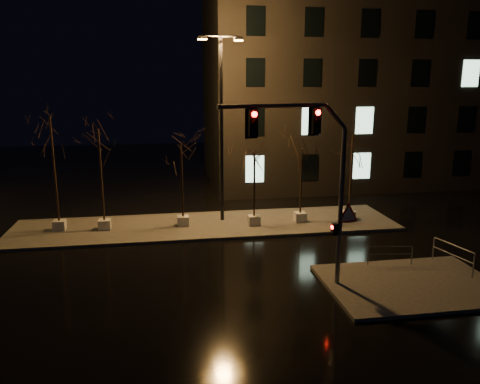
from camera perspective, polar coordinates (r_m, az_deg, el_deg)
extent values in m
plane|color=black|center=(21.63, -2.56, -8.93)|extent=(90.00, 90.00, 0.00)
cube|color=#46433F|center=(27.23, -4.08, -4.08)|extent=(22.00, 5.00, 0.15)
cube|color=#46433F|center=(20.75, 20.12, -10.53)|extent=(7.00, 5.00, 0.15)
cube|color=black|center=(41.27, 14.23, 11.90)|extent=(25.00, 12.00, 15.00)
cube|color=silver|center=(27.90, -21.14, -3.78)|extent=(0.65, 0.65, 0.55)
cylinder|color=black|center=(27.20, -21.68, 2.52)|extent=(0.11, 0.11, 5.68)
cube|color=silver|center=(27.23, -16.18, -3.81)|extent=(0.65, 0.65, 0.55)
cylinder|color=black|center=(26.57, -16.56, 1.97)|extent=(0.11, 0.11, 5.04)
cube|color=silver|center=(27.03, -6.95, -3.50)|extent=(0.65, 0.65, 0.55)
cylinder|color=black|center=(26.45, -7.09, 1.45)|extent=(0.11, 0.11, 4.21)
cube|color=silver|center=(26.93, 1.72, -3.47)|extent=(0.65, 0.65, 0.55)
cylinder|color=black|center=(26.40, 1.75, 0.95)|extent=(0.11, 0.11, 3.69)
cube|color=silver|center=(27.81, 7.33, -3.03)|extent=(0.65, 0.65, 0.55)
cylinder|color=black|center=(27.29, 7.46, 1.35)|extent=(0.11, 0.11, 3.79)
cube|color=silver|center=(28.71, 13.11, -2.76)|extent=(0.65, 0.65, 0.55)
cylinder|color=black|center=(28.13, 13.38, 2.24)|extent=(0.11, 0.11, 4.54)
cylinder|color=slate|center=(18.86, 12.18, -1.97)|extent=(0.19, 0.19, 6.30)
cylinder|color=slate|center=(16.77, 4.15, 10.42)|extent=(4.14, 1.01, 0.15)
cube|color=black|center=(17.62, 9.25, 8.53)|extent=(0.36, 0.29, 0.95)
cube|color=black|center=(16.49, 1.58, 8.39)|extent=(0.36, 0.29, 0.95)
cube|color=black|center=(18.97, 11.47, -4.49)|extent=(0.27, 0.23, 0.47)
cone|color=red|center=(19.07, 13.01, -2.83)|extent=(1.08, 0.26, 1.09)
sphere|color=#FF0C07|center=(18.26, 12.75, 9.53)|extent=(0.19, 0.19, 0.19)
cylinder|color=black|center=(26.97, -2.27, 7.32)|extent=(0.21, 0.21, 10.48)
cylinder|color=black|center=(26.95, -2.38, 18.47)|extent=(2.29, 0.52, 0.10)
cube|color=#FF9C32|center=(26.64, -4.64, 18.16)|extent=(0.57, 0.38, 0.21)
cube|color=#FF9C32|center=(27.27, -0.17, 18.09)|extent=(0.57, 0.38, 0.21)
cylinder|color=slate|center=(21.92, 15.37, -7.55)|extent=(0.04, 0.04, 0.81)
cylinder|color=slate|center=(22.56, 20.21, -7.30)|extent=(0.04, 0.04, 0.81)
cylinder|color=slate|center=(22.07, 17.91, -6.34)|extent=(1.96, 0.30, 0.04)
cylinder|color=slate|center=(22.19, 17.84, -7.22)|extent=(1.96, 0.30, 0.04)
cylinder|color=slate|center=(22.05, 26.58, -8.10)|extent=(0.06, 0.06, 1.02)
cylinder|color=slate|center=(23.49, 22.50, -6.43)|extent=(0.06, 0.06, 1.02)
cylinder|color=slate|center=(22.58, 24.61, -5.90)|extent=(0.52, 2.22, 0.05)
cylinder|color=slate|center=(22.72, 24.50, -6.98)|extent=(0.52, 2.22, 0.05)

